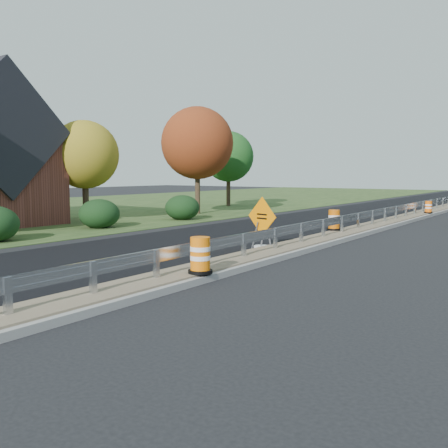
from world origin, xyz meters
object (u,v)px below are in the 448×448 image
Objects in this scene: caution_sign at (262,237)px; barrel_median_mid at (334,220)px; barrel_median_near at (200,256)px; barrel_median_far at (428,207)px.

caution_sign is 5.80m from barrel_median_mid.
caution_sign is 5.70m from barrel_median_near.
barrel_median_far is (1.10, 12.78, -0.07)m from barrel_median_mid.
barrel_median_mid is 1.20× the size of barrel_median_far.
barrel_median_far is at bearing 100.37° from caution_sign.
barrel_median_near reaches higher than barrel_median_mid.
caution_sign reaches higher than barrel_median_near.
barrel_median_far is (0.00, 24.07, -0.08)m from barrel_median_near.
caution_sign is 2.53× the size of barrel_median_far.
barrel_median_near is 1.02× the size of barrel_median_mid.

